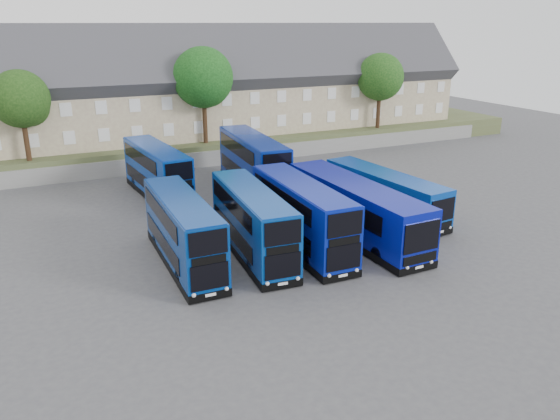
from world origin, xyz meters
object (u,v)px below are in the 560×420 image
at_px(tree_mid, 204,80).
at_px(tree_east, 381,79).
at_px(dd_front_mid, 253,224).
at_px(tree_west, 22,101).
at_px(coach_east_a, 354,210).
at_px(tree_far, 388,69).
at_px(dd_front_left, 183,233).

relative_size(tree_mid, tree_east, 1.12).
distance_m(dd_front_mid, tree_mid, 24.38).
xyz_separation_m(tree_west, tree_east, (36.00, 0.00, 0.34)).
xyz_separation_m(dd_front_mid, tree_west, (-11.29, 22.63, 5.09)).
distance_m(tree_mid, tree_east, 20.02).
bearing_deg(coach_east_a, tree_far, 50.03).
xyz_separation_m(dd_front_left, tree_east, (28.80, 22.24, 5.45)).
distance_m(dd_front_left, tree_mid, 25.14).
height_order(dd_front_left, tree_east, tree_east).
height_order(coach_east_a, tree_east, tree_east).
xyz_separation_m(coach_east_a, tree_east, (17.54, 22.56, 5.64)).
distance_m(tree_west, tree_east, 36.00).
xyz_separation_m(dd_front_mid, tree_far, (30.71, 29.63, 5.77)).
xyz_separation_m(dd_front_mid, tree_mid, (4.71, 23.13, 6.10)).
bearing_deg(tree_far, dd_front_mid, -136.02).
xyz_separation_m(tree_east, tree_far, (6.00, 7.00, 0.34)).
relative_size(coach_east_a, tree_far, 1.51).
bearing_deg(coach_east_a, tree_east, 50.69).
height_order(dd_front_left, dd_front_mid, dd_front_mid).
xyz_separation_m(tree_mid, tree_east, (20.00, -0.50, -0.68)).
distance_m(tree_east, tree_far, 9.23).
height_order(coach_east_a, tree_west, tree_west).
bearing_deg(coach_east_a, tree_mid, 94.65).
distance_m(dd_front_left, tree_far, 45.82).
bearing_deg(tree_west, tree_east, 0.00).
xyz_separation_m(dd_front_left, tree_mid, (8.80, 22.74, 6.13)).
bearing_deg(tree_east, coach_east_a, -127.86).
distance_m(dd_front_left, dd_front_mid, 4.12).
bearing_deg(dd_front_mid, tree_mid, 83.01).
bearing_deg(tree_far, tree_west, -170.54).
distance_m(dd_front_left, tree_east, 36.79).
bearing_deg(dd_front_mid, dd_front_left, 178.97).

